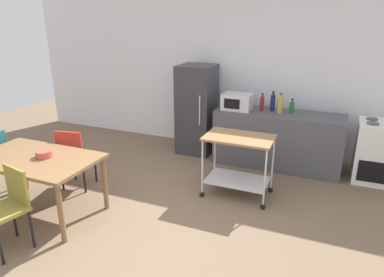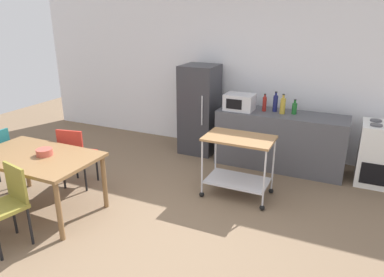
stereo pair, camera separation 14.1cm
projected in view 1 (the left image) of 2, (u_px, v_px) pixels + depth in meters
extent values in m
plane|color=brown|center=(151.00, 239.00, 3.97)|extent=(12.00, 12.00, 0.00)
cube|color=white|center=(237.00, 69.00, 6.26)|extent=(8.40, 0.12, 2.90)
cube|color=#4C4C51|center=(277.00, 139.00, 5.75)|extent=(2.00, 0.64, 0.90)
cube|color=brown|center=(35.00, 159.00, 4.28)|extent=(1.50, 0.90, 0.04)
cylinder|color=brown|center=(61.00, 214.00, 3.81)|extent=(0.06, 0.06, 0.71)
cylinder|color=brown|center=(23.00, 166.00, 4.99)|extent=(0.06, 0.06, 0.71)
cylinder|color=brown|center=(105.00, 183.00, 4.49)|extent=(0.06, 0.06, 0.71)
cube|color=#B72D23|center=(77.00, 156.00, 5.04)|extent=(0.47, 0.47, 0.04)
cube|color=#B72D23|center=(69.00, 146.00, 4.80)|extent=(0.38, 0.10, 0.40)
cylinder|color=black|center=(95.00, 168.00, 5.24)|extent=(0.03, 0.03, 0.45)
cylinder|color=black|center=(74.00, 166.00, 5.31)|extent=(0.03, 0.03, 0.45)
cylinder|color=black|center=(84.00, 178.00, 4.93)|extent=(0.03, 0.03, 0.45)
cylinder|color=black|center=(62.00, 176.00, 5.00)|extent=(0.03, 0.03, 0.45)
cube|color=olive|center=(3.00, 211.00, 3.65)|extent=(0.48, 0.48, 0.04)
cube|color=olive|center=(16.00, 185.00, 3.71)|extent=(0.38, 0.11, 0.40)
cylinder|color=black|center=(0.00, 245.00, 3.51)|extent=(0.03, 0.03, 0.45)
cylinder|color=black|center=(14.00, 219.00, 3.95)|extent=(0.03, 0.03, 0.45)
cylinder|color=black|center=(32.00, 229.00, 3.77)|extent=(0.03, 0.03, 0.45)
cylinder|color=black|center=(10.00, 175.00, 5.02)|extent=(0.03, 0.03, 0.45)
cube|color=white|center=(377.00, 152.00, 5.23)|extent=(0.60, 0.60, 0.90)
cube|color=black|center=(376.00, 173.00, 5.03)|extent=(0.48, 0.01, 0.32)
cylinder|color=#47474C|center=(373.00, 123.00, 5.02)|extent=(0.16, 0.16, 0.02)
cylinder|color=#47474C|center=(372.00, 119.00, 5.23)|extent=(0.16, 0.16, 0.02)
cube|color=#333338|center=(197.00, 109.00, 6.26)|extent=(0.60, 0.60, 1.55)
cylinder|color=silver|center=(200.00, 111.00, 5.89)|extent=(0.02, 0.02, 0.50)
cube|color=olive|center=(239.00, 138.00, 4.67)|extent=(0.90, 0.56, 0.03)
cube|color=silver|center=(237.00, 180.00, 4.88)|extent=(0.83, 0.52, 0.02)
cylinder|color=silver|center=(202.00, 167.00, 4.74)|extent=(0.02, 0.02, 0.76)
sphere|color=black|center=(202.00, 194.00, 4.88)|extent=(0.07, 0.07, 0.07)
cylinder|color=silver|center=(265.00, 177.00, 4.43)|extent=(0.02, 0.02, 0.76)
sphere|color=black|center=(263.00, 207.00, 4.57)|extent=(0.07, 0.07, 0.07)
cylinder|color=silver|center=(215.00, 154.00, 5.17)|extent=(0.02, 0.02, 0.76)
sphere|color=black|center=(214.00, 179.00, 5.31)|extent=(0.07, 0.07, 0.07)
cylinder|color=silver|center=(273.00, 163.00, 4.86)|extent=(0.02, 0.02, 0.76)
sphere|color=black|center=(271.00, 190.00, 5.00)|extent=(0.07, 0.07, 0.07)
cube|color=silver|center=(237.00, 102.00, 5.72)|extent=(0.46, 0.34, 0.26)
cube|color=black|center=(232.00, 104.00, 5.59)|extent=(0.25, 0.01, 0.16)
cylinder|color=maroon|center=(262.00, 104.00, 5.68)|extent=(0.06, 0.06, 0.22)
cylinder|color=maroon|center=(262.00, 95.00, 5.63)|extent=(0.03, 0.03, 0.04)
cylinder|color=black|center=(263.00, 94.00, 5.63)|extent=(0.03, 0.03, 0.01)
cylinder|color=navy|center=(273.00, 103.00, 5.65)|extent=(0.07, 0.07, 0.25)
cylinder|color=navy|center=(273.00, 94.00, 5.60)|extent=(0.03, 0.03, 0.05)
cylinder|color=black|center=(274.00, 92.00, 5.59)|extent=(0.04, 0.04, 0.01)
cylinder|color=gold|center=(280.00, 105.00, 5.54)|extent=(0.08, 0.08, 0.24)
cylinder|color=gold|center=(281.00, 96.00, 5.49)|extent=(0.04, 0.04, 0.06)
cylinder|color=black|center=(281.00, 94.00, 5.48)|extent=(0.04, 0.04, 0.01)
cylinder|color=#1E6628|center=(292.00, 108.00, 5.53)|extent=(0.08, 0.08, 0.17)
cylinder|color=#1E6628|center=(292.00, 101.00, 5.49)|extent=(0.03, 0.03, 0.05)
cylinder|color=black|center=(293.00, 99.00, 5.48)|extent=(0.04, 0.04, 0.01)
cylinder|color=#B24C3F|center=(44.00, 154.00, 4.26)|extent=(0.19, 0.19, 0.08)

